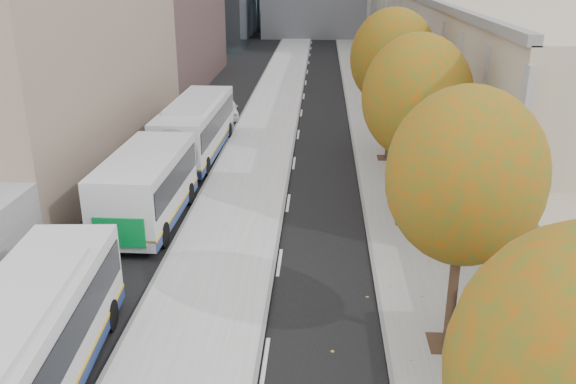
{
  "coord_description": "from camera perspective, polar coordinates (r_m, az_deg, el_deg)",
  "views": [
    {
      "loc": [
        -0.22,
        -2.29,
        10.54
      ],
      "look_at": [
        -1.38,
        18.86,
        2.5
      ],
      "focal_mm": 38.0,
      "sensor_mm": 36.0,
      "label": 1
    }
  ],
  "objects": [
    {
      "name": "bus_platform",
      "position": [
        38.9,
        -2.39,
        5.16
      ],
      "size": [
        4.25,
        150.0,
        0.15
      ],
      "primitive_type": "cube",
      "color": "#A8A8A8",
      "rests_on": "ground"
    },
    {
      "name": "tree_e",
      "position": [
        33.86,
        9.8,
        12.25
      ],
      "size": [
        4.6,
        4.6,
        7.92
      ],
      "color": "#322714",
      "rests_on": "sidewalk"
    },
    {
      "name": "bus_far",
      "position": [
        31.43,
        -10.2,
        4.08
      ],
      "size": [
        3.04,
        18.53,
        3.08
      ],
      "rotation": [
        0.0,
        0.0,
        -0.02
      ],
      "color": "silver",
      "rests_on": "ground"
    },
    {
      "name": "tree_c",
      "position": [
        16.62,
        16.25,
        1.38
      ],
      "size": [
        4.2,
        4.2,
        7.28
      ],
      "color": "#322714",
      "rests_on": "sidewalk"
    },
    {
      "name": "tree_d",
      "position": [
        25.11,
        11.95,
        8.69
      ],
      "size": [
        4.4,
        4.4,
        7.6
      ],
      "color": "#322714",
      "rests_on": "sidewalk"
    },
    {
      "name": "building_tan",
      "position": [
        68.44,
        16.94,
        14.44
      ],
      "size": [
        18.0,
        92.0,
        8.0
      ],
      "primitive_type": "cube",
      "color": "tan",
      "rests_on": "ground"
    },
    {
      "name": "bus_shelter",
      "position": [
        16.74,
        23.78,
        -11.11
      ],
      "size": [
        1.9,
        4.4,
        2.53
      ],
      "color": "#383A3F",
      "rests_on": "sidewalk"
    },
    {
      "name": "sidewalk",
      "position": [
        38.98,
        9.44,
        4.87
      ],
      "size": [
        4.75,
        150.0,
        0.08
      ],
      "primitive_type": "cube",
      "color": "gray",
      "rests_on": "ground"
    },
    {
      "name": "distant_car",
      "position": [
        44.26,
        -5.86,
        7.84
      ],
      "size": [
        2.5,
        4.41,
        1.42
      ],
      "primitive_type": "imported",
      "rotation": [
        0.0,
        0.0,
        0.21
      ],
      "color": "silver",
      "rests_on": "ground"
    }
  ]
}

